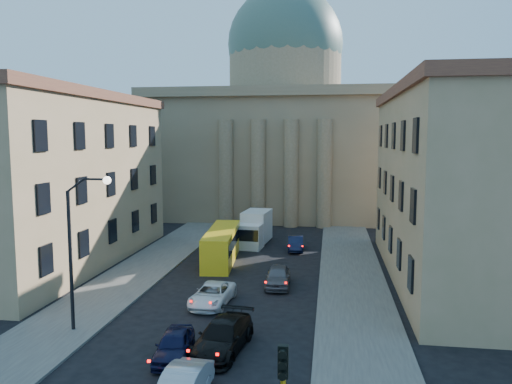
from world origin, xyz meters
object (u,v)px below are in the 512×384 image
(street_lamp, at_px, (79,240))
(car_left_near, at_px, (174,345))
(box_truck, at_px, (255,229))
(city_bus, at_px, (222,244))

(street_lamp, xyz_separation_m, car_left_near, (6.17, -2.47, -4.59))
(street_lamp, distance_m, car_left_near, 8.07)
(car_left_near, relative_size, box_truck, 0.65)
(car_left_near, xyz_separation_m, box_truck, (0.01, 26.53, 0.88))
(city_bus, xyz_separation_m, box_truck, (1.86, 7.09, 0.07))
(city_bus, relative_size, box_truck, 1.62)
(car_left_near, xyz_separation_m, city_bus, (-1.85, 19.44, 0.82))
(street_lamp, height_order, car_left_near, street_lamp)
(box_truck, bearing_deg, city_bus, -99.37)
(street_lamp, relative_size, box_truck, 1.41)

